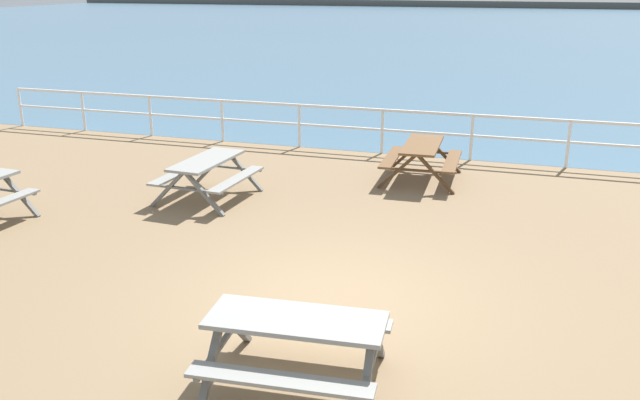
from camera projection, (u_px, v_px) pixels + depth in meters
ground_plane at (330, 306)px, 8.82m from camera, size 30.00×24.00×0.20m
sea_band at (511, 28)px, 56.50m from camera, size 142.00×90.00×0.01m
distant_shoreline at (524, 7)px, 95.38m from camera, size 142.00×6.00×1.80m
seaward_railing at (427, 125)px, 15.56m from camera, size 23.07×0.07×1.08m
picnic_table_near_left at (296, 335)px, 6.77m from camera, size 1.92×1.68×0.80m
picnic_table_mid_centre at (207, 169)px, 12.63m from camera, size 1.63×1.88×0.80m
picnic_table_seaward at (422, 153)px, 13.80m from camera, size 1.60×1.85×0.80m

